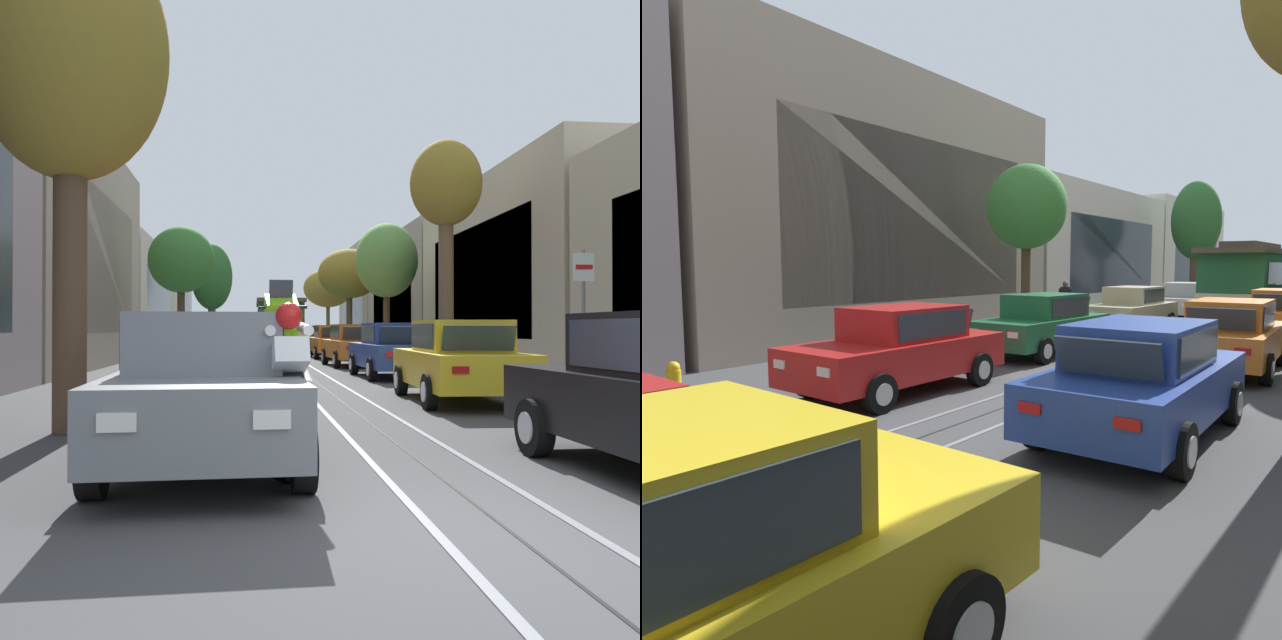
{
  "view_description": "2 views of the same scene",
  "coord_description": "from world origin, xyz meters",
  "views": [
    {
      "loc": [
        -1.84,
        -4.34,
        1.43
      ],
      "look_at": [
        0.72,
        19.28,
        1.72
      ],
      "focal_mm": 37.97,
      "sensor_mm": 36.0,
      "label": 1
    },
    {
      "loc": [
        5.03,
        7.37,
        2.34
      ],
      "look_at": [
        -2.13,
        16.74,
        1.2
      ],
      "focal_mm": 31.99,
      "sensor_mm": 36.0,
      "label": 2
    }
  ],
  "objects": [
    {
      "name": "parked_car_teal_sixth_right",
      "position": [
        2.32,
        33.83,
        0.8
      ],
      "size": [
        2.12,
        4.41,
        1.58
      ],
      "color": "#196B70",
      "rests_on": "ground"
    },
    {
      "name": "trolley_track_rails",
      "position": [
        0.0,
        28.93,
        0.0
      ],
      "size": [
        1.14,
        69.86,
        0.01
      ],
      "color": "gray",
      "rests_on": "ground"
    },
    {
      "name": "ground_plane",
      "position": [
        0.0,
        24.74,
        0.0
      ],
      "size": [
        160.0,
        160.0,
        0.0
      ],
      "primitive_type": "plane",
      "color": "#424244"
    },
    {
      "name": "street_tree_kerb_left_mid",
      "position": [
        -4.16,
        41.07,
        4.75
      ],
      "size": [
        2.73,
        2.23,
        7.04
      ],
      "color": "brown",
      "rests_on": "ground"
    },
    {
      "name": "parked_car_beige_fifth_left",
      "position": [
        -2.4,
        27.07,
        0.8
      ],
      "size": [
        2.09,
        4.4,
        1.58
      ],
      "color": "#C1B28E",
      "rests_on": "ground"
    },
    {
      "name": "motorcycle_with_rider",
      "position": [
        -1.47,
        2.28,
        1.01
      ],
      "size": [
        0.52,
        1.8,
        1.93
      ],
      "color": "black",
      "rests_on": "ground"
    },
    {
      "name": "building_facade_left",
      "position": [
        -9.51,
        25.87,
        3.91
      ],
      "size": [
        5.79,
        61.56,
        8.87
      ],
      "color": "gray",
      "rests_on": "ground"
    },
    {
      "name": "parked_car_orange_fourth_right",
      "position": [
        2.18,
        20.9,
        0.8
      ],
      "size": [
        2.13,
        4.42,
        1.58
      ],
      "color": "orange",
      "rests_on": "ground"
    },
    {
      "name": "street_tree_kerb_right_mid",
      "position": [
        4.43,
        25.62,
        4.47
      ],
      "size": [
        2.81,
        3.08,
        6.17
      ],
      "color": "#4C3826",
      "rests_on": "ground"
    },
    {
      "name": "street_sign_post",
      "position": [
        3.9,
        6.68,
        1.72
      ],
      "size": [
        0.36,
        0.07,
        2.78
      ],
      "color": "slate",
      "rests_on": "ground"
    },
    {
      "name": "fire_hydrant",
      "position": [
        -3.89,
        11.6,
        0.42
      ],
      "size": [
        0.4,
        0.22,
        0.84
      ],
      "color": "gold",
      "rests_on": "ground"
    },
    {
      "name": "street_tree_kerb_right_far",
      "position": [
        4.28,
        46.44,
        4.47
      ],
      "size": [
        3.74,
        3.41,
        5.96
      ],
      "color": "brown",
      "rests_on": "ground"
    },
    {
      "name": "parked_car_silver_sixth_left",
      "position": [
        -2.31,
        33.09,
        0.8
      ],
      "size": [
        2.11,
        4.41,
        1.58
      ],
      "color": "#B7B7BC",
      "rests_on": "ground"
    },
    {
      "name": "parked_car_grey_near_left",
      "position": [
        -2.27,
        2.87,
        0.8
      ],
      "size": [
        2.08,
        4.39,
        1.58
      ],
      "color": "slate",
      "rests_on": "ground"
    },
    {
      "name": "parked_car_green_fourth_left",
      "position": [
        -2.33,
        20.52,
        0.8
      ],
      "size": [
        2.12,
        4.41,
        1.58
      ],
      "color": "#1E6038",
      "rests_on": "ground"
    },
    {
      "name": "building_facade_right",
      "position": [
        9.79,
        30.12,
        3.64
      ],
      "size": [
        5.96,
        61.56,
        8.38
      ],
      "color": "#BCAD93",
      "rests_on": "ground"
    },
    {
      "name": "parked_car_black_far_left",
      "position": [
        -2.45,
        38.82,
        0.8
      ],
      "size": [
        2.06,
        4.39,
        1.58
      ],
      "color": "black",
      "rests_on": "ground"
    },
    {
      "name": "cable_car_trolley",
      "position": [
        0.0,
        34.49,
        1.66
      ],
      "size": [
        2.67,
        9.15,
        3.28
      ],
      "color": "#1E5B38",
      "rests_on": "ground"
    },
    {
      "name": "parked_car_yellow_second_right",
      "position": [
        2.26,
        8.4,
        0.8
      ],
      "size": [
        2.12,
        4.41,
        1.58
      ],
      "color": "gold",
      "rests_on": "ground"
    },
    {
      "name": "street_tree_kerb_left_second",
      "position": [
        -4.46,
        23.16,
        4.14
      ],
      "size": [
        2.64,
        2.38,
        5.52
      ],
      "color": "#4C3826",
      "rests_on": "ground"
    },
    {
      "name": "parked_car_red_mid_left",
      "position": [
        -2.21,
        14.97,
        0.8
      ],
      "size": [
        2.04,
        4.38,
        1.58
      ],
      "color": "red",
      "rests_on": "ground"
    },
    {
      "name": "parked_car_red_second_left",
      "position": [
        -2.26,
        8.46,
        0.8
      ],
      "size": [
        2.11,
        4.41,
        1.58
      ],
      "color": "red",
      "rests_on": "ground"
    },
    {
      "name": "parked_car_blue_mid_right",
      "position": [
        2.35,
        14.91,
        0.8
      ],
      "size": [
        2.07,
        4.39,
        1.58
      ],
      "color": "#233D93",
      "rests_on": "ground"
    },
    {
      "name": "street_tree_kerb_left_near",
      "position": [
        -4.24,
        5.19,
        5.13
      ],
      "size": [
        2.66,
        2.5,
        7.03
      ],
      "color": "brown",
      "rests_on": "ground"
    },
    {
      "name": "street_tree_kerb_right_fourth",
      "position": [
        4.23,
        35.44,
        4.65
      ],
      "size": [
        3.75,
        3.34,
        6.17
      ],
      "color": "brown",
      "rests_on": "ground"
    },
    {
      "name": "pedestrian_crossing_far",
      "position": [
        -5.27,
        27.49,
        0.98
      ],
      "size": [
        0.55,
        0.33,
        1.73
      ],
      "color": "#4C4233",
      "rests_on": "ground"
    },
    {
      "name": "pedestrian_on_right_pavement",
      "position": [
        -5.45,
        27.87,
        0.92
      ],
      "size": [
        0.55,
        0.41,
        1.62
      ],
      "color": "#282D38",
      "rests_on": "ground"
    },
    {
      "name": "street_tree_kerb_right_second",
      "position": [
        4.27,
        15.93,
        5.65
      ],
      "size": [
        2.22,
        2.18,
        7.24
      ],
      "color": "brown",
      "rests_on": "ground"
    },
    {
      "name": "parked_car_orange_fifth_right",
      "position": [
        2.2,
        27.8,
        0.8
      ],
      "size": [
        2.06,
        4.39,
        1.58
      ],
      "color": "orange",
      "rests_on": "ground"
    }
  ]
}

